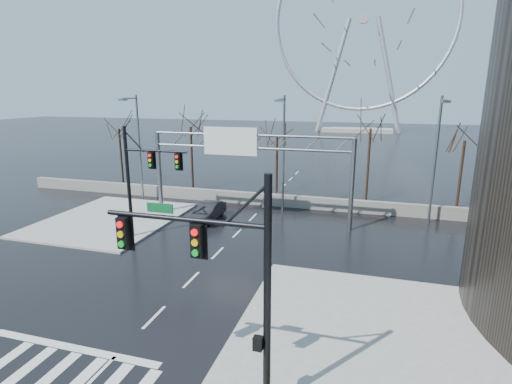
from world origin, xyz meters
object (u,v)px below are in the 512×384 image
at_px(signal_mast_near, 225,271).
at_px(signal_mast_far, 142,173).
at_px(car, 209,211).
at_px(ferris_wheel, 363,27).
at_px(sign_gantry, 244,158).

height_order(signal_mast_near, signal_mast_far, same).
distance_m(signal_mast_far, car, 7.31).
distance_m(ferris_wheel, car, 84.88).
xyz_separation_m(signal_mast_near, car, (-8.48, 18.49, -4.16)).
xyz_separation_m(signal_mast_far, ferris_wheel, (10.87, 86.04, 21.30)).
height_order(signal_mast_far, ferris_wheel, ferris_wheel).
bearing_deg(car, signal_mast_far, -114.27).
distance_m(sign_gantry, ferris_wheel, 82.91).
relative_size(signal_mast_far, ferris_wheel, 0.16).
bearing_deg(signal_mast_far, car, 65.23).
xyz_separation_m(sign_gantry, car, (-2.96, -0.51, -4.47)).
height_order(ferris_wheel, car, ferris_wheel).
distance_m(sign_gantry, car, 5.39).
xyz_separation_m(signal_mast_near, sign_gantry, (-5.52, 19.00, 0.31)).
relative_size(sign_gantry, car, 3.79).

